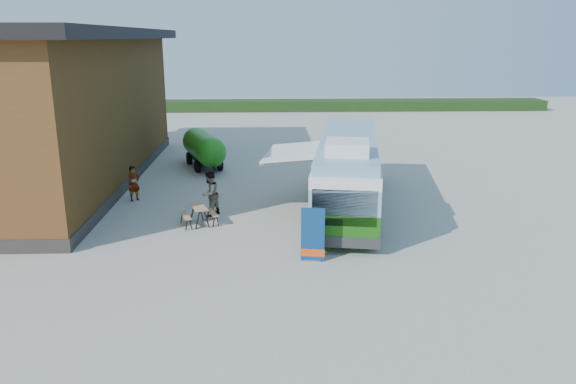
{
  "coord_description": "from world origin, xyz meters",
  "views": [
    {
      "loc": [
        0.24,
        -18.09,
        7.09
      ],
      "look_at": [
        1.02,
        2.43,
        1.4
      ],
      "focal_mm": 35.0,
      "sensor_mm": 36.0,
      "label": 1
    }
  ],
  "objects_px": {
    "bus": "(348,169)",
    "person_b": "(210,194)",
    "picnic_table": "(199,211)",
    "person_a": "(134,183)",
    "banner": "(313,240)",
    "slurry_tanker": "(204,147)"
  },
  "relations": [
    {
      "from": "person_a",
      "to": "person_b",
      "type": "bearing_deg",
      "value": -75.17
    },
    {
      "from": "bus",
      "to": "picnic_table",
      "type": "bearing_deg",
      "value": -151.45
    },
    {
      "from": "picnic_table",
      "to": "person_a",
      "type": "distance_m",
      "value": 4.79
    },
    {
      "from": "picnic_table",
      "to": "bus",
      "type": "bearing_deg",
      "value": 0.05
    },
    {
      "from": "picnic_table",
      "to": "person_a",
      "type": "bearing_deg",
      "value": 113.93
    },
    {
      "from": "person_a",
      "to": "person_b",
      "type": "relative_size",
      "value": 0.86
    },
    {
      "from": "person_a",
      "to": "person_b",
      "type": "distance_m",
      "value": 4.27
    },
    {
      "from": "banner",
      "to": "slurry_tanker",
      "type": "height_order",
      "value": "slurry_tanker"
    },
    {
      "from": "picnic_table",
      "to": "person_a",
      "type": "xyz_separation_m",
      "value": [
        -3.28,
        3.48,
        0.24
      ]
    },
    {
      "from": "banner",
      "to": "person_b",
      "type": "bearing_deg",
      "value": 136.26
    },
    {
      "from": "person_b",
      "to": "slurry_tanker",
      "type": "height_order",
      "value": "slurry_tanker"
    },
    {
      "from": "bus",
      "to": "person_b",
      "type": "height_order",
      "value": "bus"
    },
    {
      "from": "person_b",
      "to": "banner",
      "type": "bearing_deg",
      "value": 68.66
    },
    {
      "from": "bus",
      "to": "picnic_table",
      "type": "height_order",
      "value": "bus"
    },
    {
      "from": "banner",
      "to": "slurry_tanker",
      "type": "distance_m",
      "value": 14.75
    },
    {
      "from": "picnic_table",
      "to": "slurry_tanker",
      "type": "relative_size",
      "value": 0.31
    },
    {
      "from": "bus",
      "to": "person_b",
      "type": "bearing_deg",
      "value": -161.37
    },
    {
      "from": "bus",
      "to": "banner",
      "type": "relative_size",
      "value": 6.46
    },
    {
      "from": "person_a",
      "to": "slurry_tanker",
      "type": "bearing_deg",
      "value": 27.33
    },
    {
      "from": "person_b",
      "to": "slurry_tanker",
      "type": "xyz_separation_m",
      "value": [
        -1.19,
        8.85,
        0.23
      ]
    },
    {
      "from": "slurry_tanker",
      "to": "person_b",
      "type": "bearing_deg",
      "value": -101.73
    },
    {
      "from": "person_a",
      "to": "bus",
      "type": "bearing_deg",
      "value": -50.66
    }
  ]
}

